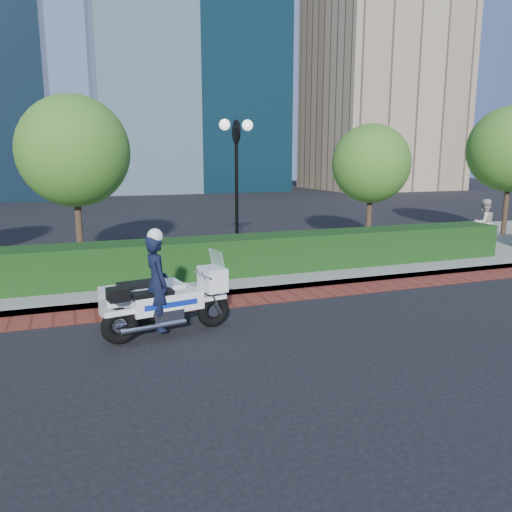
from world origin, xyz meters
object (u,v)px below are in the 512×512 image
object	(u,v)px
lamppost	(236,168)
tree_c	(371,164)
pedestrian	(484,223)
police_motorcycle	(156,295)
tree_d	(511,149)
tree_b	(74,152)

from	to	relation	value
lamppost	tree_c	world-z (taller)	tree_c
pedestrian	tree_c	bearing A→B (deg)	-25.63
pedestrian	lamppost	bearing A→B (deg)	0.24
police_motorcycle	tree_d	bearing A→B (deg)	12.31
tree_b	police_motorcycle	size ratio (longest dim) A/B	1.97
tree_b	tree_c	distance (m)	10.01
tree_d	police_motorcycle	world-z (taller)	tree_d
tree_c	tree_d	size ratio (longest dim) A/B	0.83
tree_b	tree_d	world-z (taller)	tree_d
lamppost	pedestrian	world-z (taller)	lamppost
tree_c	police_motorcycle	xyz separation A→B (m)	(-8.78, -6.38, -2.36)
lamppost	tree_c	xyz separation A→B (m)	(5.50, 1.30, 0.09)
tree_c	pedestrian	size ratio (longest dim) A/B	2.53
tree_b	pedestrian	bearing A→B (deg)	-8.49
lamppost	police_motorcycle	world-z (taller)	lamppost
tree_c	tree_d	world-z (taller)	tree_d
tree_b	police_motorcycle	distance (m)	7.05
lamppost	police_motorcycle	distance (m)	6.46
tree_b	pedestrian	distance (m)	13.78
lamppost	tree_d	bearing A→B (deg)	6.18
police_motorcycle	pedestrian	bearing A→B (deg)	9.40
police_motorcycle	pedestrian	size ratio (longest dim) A/B	1.46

